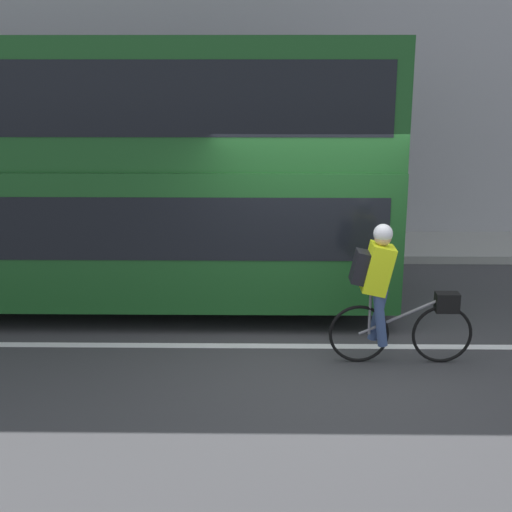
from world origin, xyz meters
The scene contains 5 objects.
ground_plane centered at (0.00, 0.00, 0.00)m, with size 80.00×80.00×0.00m, color #38383A.
road_center_line centered at (0.00, 0.12, 0.00)m, with size 50.00×0.14×0.01m, color silver.
sidewalk_curb centered at (0.00, 4.59, 0.07)m, with size 60.00×1.80×0.14m.
bus centered at (-3.79, 1.69, 1.99)m, with size 9.71×2.50×3.60m.
cyclist_on_bike centered at (0.74, -0.32, 0.87)m, with size 1.62×0.32×1.62m.
Camera 1 is at (-0.62, -7.86, 3.35)m, focal length 50.00 mm.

